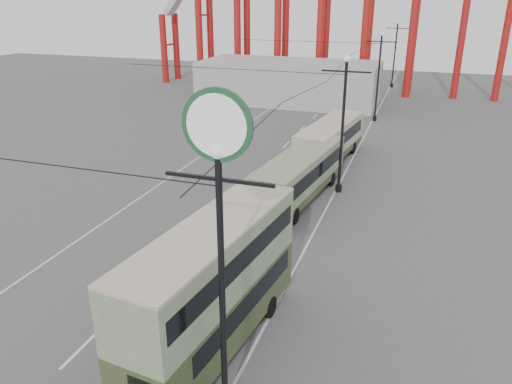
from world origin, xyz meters
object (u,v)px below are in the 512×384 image
at_px(double_decker_bus, 213,283).
at_px(single_decker_green, 300,174).
at_px(pedestrian, 244,206).
at_px(lamp_post_near, 219,194).
at_px(single_decker_cream, 330,140).

height_order(double_decker_bus, single_decker_green, double_decker_bus).
bearing_deg(double_decker_bus, pedestrian, 111.49).
bearing_deg(single_decker_green, pedestrian, -111.73).
bearing_deg(single_decker_green, double_decker_bus, -80.51).
distance_m(lamp_post_near, single_decker_green, 19.89).
relative_size(lamp_post_near, single_decker_green, 0.95).
distance_m(lamp_post_near, single_decker_cream, 28.27).
relative_size(single_decker_cream, pedestrian, 5.89).
bearing_deg(pedestrian, single_decker_cream, -109.12).
height_order(single_decker_cream, pedestrian, single_decker_cream).
distance_m(double_decker_bus, pedestrian, 12.08).
distance_m(lamp_post_near, double_decker_bus, 6.00).
xyz_separation_m(lamp_post_near, single_decker_green, (-2.27, 18.80, -6.08)).
bearing_deg(pedestrian, double_decker_bus, 97.10).
xyz_separation_m(single_decker_green, pedestrian, (-2.38, -4.29, -0.88)).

